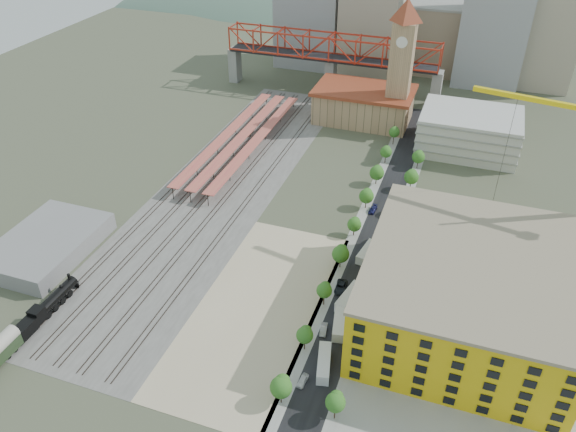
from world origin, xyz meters
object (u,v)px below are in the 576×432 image
(construction_building, at_px, (466,291))
(site_trailer_d, at_px, (367,252))
(locomotive, at_px, (48,307))
(site_trailer_b, at_px, (339,324))
(site_trailer_a, at_px, (324,363))
(site_trailer_c, at_px, (349,297))
(car_0, at_px, (302,381))
(clock_tower, at_px, (402,54))

(construction_building, relative_size, site_trailer_d, 5.45)
(locomotive, relative_size, site_trailer_b, 2.32)
(construction_building, bearing_deg, locomotive, -162.21)
(site_trailer_a, bearing_deg, site_trailer_c, 77.29)
(locomotive, height_order, car_0, locomotive)
(clock_tower, relative_size, site_trailer_b, 5.34)
(construction_building, distance_m, site_trailer_b, 29.45)
(clock_tower, relative_size, construction_building, 1.03)
(site_trailer_a, distance_m, car_0, 6.20)
(site_trailer_a, relative_size, site_trailer_d, 1.07)
(site_trailer_a, bearing_deg, clock_tower, 81.00)
(locomotive, bearing_deg, site_trailer_b, 15.49)
(clock_tower, distance_m, site_trailer_a, 126.83)
(site_trailer_d, relative_size, car_0, 2.42)
(construction_building, bearing_deg, site_trailer_c, -175.66)
(site_trailer_b, bearing_deg, car_0, -110.28)
(car_0, bearing_deg, site_trailer_b, 86.24)
(clock_tower, xyz_separation_m, car_0, (5.00, -128.97, -28.04))
(site_trailer_c, bearing_deg, site_trailer_b, -76.75)
(site_trailer_b, xyz_separation_m, site_trailer_d, (0.00, 28.21, -0.06))
(site_trailer_c, relative_size, site_trailer_d, 1.09)
(car_0, bearing_deg, clock_tower, 98.05)
(site_trailer_b, xyz_separation_m, site_trailer_c, (0.00, 9.25, 0.06))
(locomotive, xyz_separation_m, site_trailer_a, (66.00, 5.92, -0.75))
(locomotive, xyz_separation_m, site_trailer_c, (66.00, 27.54, -0.72))
(construction_building, xyz_separation_m, site_trailer_a, (-26.00, -23.59, -8.05))
(construction_building, xyz_separation_m, site_trailer_c, (-26.00, -1.97, -8.02))
(locomotive, bearing_deg, clock_tower, 65.87)
(construction_building, distance_m, site_trailer_d, 32.11)
(site_trailer_d, xyz_separation_m, car_0, (-3.00, -45.97, -0.62))
(site_trailer_b, bearing_deg, site_trailer_a, -100.69)
(car_0, bearing_deg, locomotive, -173.68)
(construction_building, distance_m, locomotive, 96.89)
(clock_tower, xyz_separation_m, locomotive, (-58.00, -129.51, -26.59))
(site_trailer_c, distance_m, car_0, 27.18)
(clock_tower, height_order, site_trailer_c, clock_tower)
(locomotive, bearing_deg, site_trailer_c, 22.65)
(locomotive, height_order, site_trailer_c, locomotive)
(site_trailer_c, bearing_deg, car_0, -83.09)
(construction_building, xyz_separation_m, site_trailer_b, (-26.00, -11.22, -8.08))
(site_trailer_a, bearing_deg, locomotive, 172.42)
(clock_tower, xyz_separation_m, site_trailer_b, (8.00, -111.22, -27.36))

